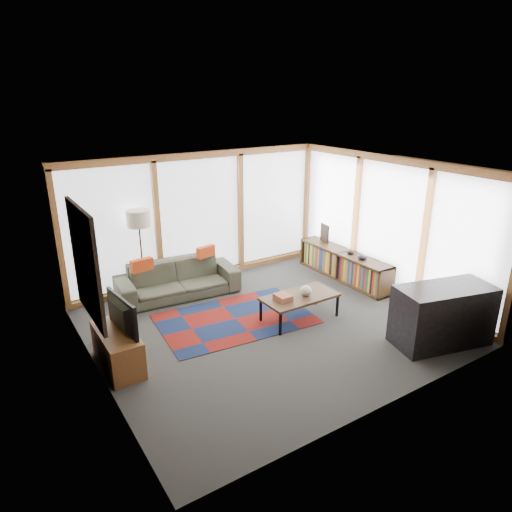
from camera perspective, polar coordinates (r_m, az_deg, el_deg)
ground at (r=7.71m, az=1.62°, el=-8.58°), size 5.50×5.50×0.00m
room_envelope at (r=7.82m, az=2.42°, el=4.05°), size 5.52×5.02×2.62m
rug at (r=7.89m, az=-2.61°, el=-7.82°), size 2.69×1.86×0.01m
sofa at (r=8.75m, az=-9.74°, el=-2.88°), size 2.32×1.09×0.66m
pillow_left at (r=8.35m, az=-14.07°, el=-1.10°), size 0.42×0.17×0.22m
pillow_right at (r=8.84m, az=-6.30°, el=0.55°), size 0.40×0.20×0.21m
floor_lamp at (r=8.60m, az=-14.10°, el=0.09°), size 0.43×0.43×1.70m
coffee_table at (r=7.84m, az=5.45°, el=-6.39°), size 1.29×0.65×0.43m
book_stack at (r=7.56m, az=3.39°, el=-5.17°), size 0.23×0.28×0.09m
vase at (r=7.74m, az=6.25°, el=-4.31°), size 0.24×0.24×0.17m
bookshelf at (r=9.59m, az=10.89°, el=-1.14°), size 0.43×2.35×0.59m
bowl_a at (r=9.11m, az=13.15°, el=-0.13°), size 0.21×0.21×0.10m
bowl_b at (r=9.38m, az=11.74°, el=0.52°), size 0.16×0.16×0.08m
shelf_picture at (r=9.99m, az=8.58°, el=2.84°), size 0.09×0.30×0.39m
tv_console at (r=6.80m, az=-16.91°, el=-11.07°), size 0.45×1.09×0.54m
television at (r=6.54m, az=-17.11°, el=-7.11°), size 0.21×0.89×0.51m
bar_counter at (r=7.55m, az=22.28°, el=-6.87°), size 1.59×1.03×0.93m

